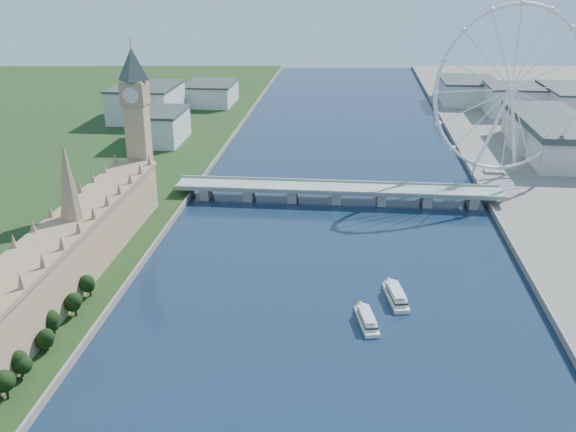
# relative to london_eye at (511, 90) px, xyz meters

# --- Properties ---
(parliament_range) EXTENTS (24.00, 200.00, 70.00)m
(parliament_range) POSITION_rel_london_eye_xyz_m (-247.98, -185.08, -49.04)
(parliament_range) COLOR tan
(parliament_range) RESTS_ON ground
(big_ben) EXTENTS (20.02, 20.02, 110.00)m
(big_ben) POSITION_rel_london_eye_xyz_m (-247.98, -77.08, -0.95)
(big_ben) COLOR tan
(big_ben) RESTS_ON ground
(westminster_bridge) EXTENTS (220.00, 22.00, 9.50)m
(westminster_bridge) POSITION_rel_london_eye_xyz_m (-119.98, -55.08, -60.89)
(westminster_bridge) COLOR gray
(westminster_bridge) RESTS_ON ground
(london_eye) EXTENTS (113.60, 39.12, 124.30)m
(london_eye) POSITION_rel_london_eye_xyz_m (0.00, 0.00, 0.00)
(london_eye) COLOR silver
(london_eye) RESTS_ON ground
(county_hall) EXTENTS (54.00, 144.00, 35.00)m
(county_hall) POSITION_rel_london_eye_xyz_m (55.02, 74.92, -67.52)
(county_hall) COLOR beige
(county_hall) RESTS_ON ground
(city_skyline) EXTENTS (505.00, 280.00, 32.00)m
(city_skyline) POSITION_rel_london_eye_xyz_m (-80.75, 205.00, -50.56)
(city_skyline) COLOR beige
(city_skyline) RESTS_ON ground
(tour_boat_near) EXTENTS (12.14, 27.53, 5.87)m
(tour_boat_near) POSITION_rel_london_eye_xyz_m (-102.18, -216.17, -67.52)
(tour_boat_near) COLOR beige
(tour_boat_near) RESTS_ON ground
(tour_boat_far) EXTENTS (12.62, 30.13, 6.46)m
(tour_boat_far) POSITION_rel_london_eye_xyz_m (-87.95, -192.81, -67.52)
(tour_boat_far) COLOR beige
(tour_boat_far) RESTS_ON ground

